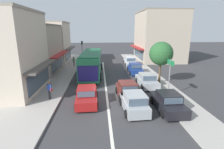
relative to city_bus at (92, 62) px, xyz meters
name	(u,v)px	position (x,y,z in m)	size (l,w,h in m)	color
ground_plane	(107,96)	(1.75, -8.26, -1.88)	(140.00, 140.00, 0.00)	#353538
lane_centre_line	(105,84)	(1.75, -4.26, -1.88)	(0.20, 28.00, 0.01)	silver
sidewalk_left	(51,80)	(-5.05, -2.26, -1.81)	(5.20, 44.00, 0.14)	#A39E96
kerb_right	(152,78)	(7.95, -2.26, -1.82)	(2.80, 44.00, 0.12)	#A39E96
shopfront_corner_near	(0,53)	(-8.43, -6.46, 2.16)	(7.92, 7.78, 8.09)	beige
shopfront_mid_block	(33,49)	(-8.43, 2.06, 1.59)	(7.76, 8.64, 6.94)	gray
shopfront_far_end	(49,43)	(-8.43, 10.49, 1.93)	(8.00, 7.75, 7.63)	beige
building_right_far	(159,36)	(13.23, 11.47, 2.99)	(9.23, 10.00, 9.76)	#B2A38E
city_bus	(92,62)	(0.00, 0.00, 0.00)	(2.98, 10.93, 3.23)	#237A4C
hatchback_behind_bus_mid	(127,90)	(3.64, -8.68, -1.17)	(1.94, 3.77, 1.54)	#561E19
sedan_queue_far_back	(87,96)	(-0.04, -9.71, -1.22)	(2.00, 4.26, 1.47)	maroon
hatchback_behind_bus_near	(134,102)	(3.75, -11.53, -1.17)	(1.96, 3.78, 1.54)	#9EA3A8
parked_sedan_kerb_front	(168,102)	(6.45, -11.53, -1.22)	(1.93, 4.21, 1.47)	black
parked_sedan_kerb_second	(147,80)	(6.39, -5.45, -1.22)	(1.98, 4.25, 1.47)	#9EA3A8
parked_sedan_kerb_third	(135,69)	(6.25, 0.59, -1.22)	(1.97, 4.24, 1.47)	navy
parked_wagon_kerb_rear	(130,61)	(6.51, 6.40, -1.14)	(2.06, 4.56, 1.58)	silver
traffic_light_downstreet	(82,48)	(-2.07, 8.83, 0.97)	(0.33, 0.24, 4.20)	gray
directional_road_sign	(170,69)	(7.59, -8.76, 0.80)	(0.10, 1.40, 3.60)	gray
street_tree_right	(161,54)	(8.10, -4.70, 1.68)	(2.68, 2.68, 4.92)	brown
pedestrian_with_handbag_near	(49,89)	(-3.39, -8.95, -0.81)	(0.59, 0.52, 1.63)	#333338
pedestrian_browsing_midblock	(74,61)	(-3.24, 5.62, -0.81)	(0.46, 0.63, 1.63)	#4C4742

